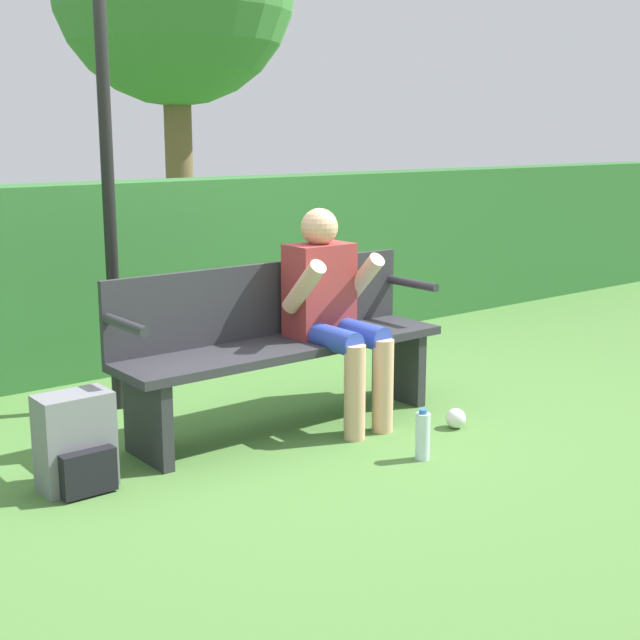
# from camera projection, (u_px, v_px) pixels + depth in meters

# --- Properties ---
(ground_plane) EXTENTS (40.00, 40.00, 0.00)m
(ground_plane) POSITION_uv_depth(u_px,v_px,m) (286.00, 427.00, 4.77)
(ground_plane) COLOR #4C7A38
(hedge_back) EXTENTS (12.00, 0.39, 1.23)m
(hedge_back) POSITION_uv_depth(u_px,v_px,m) (137.00, 274.00, 5.93)
(hedge_back) COLOR #2D662D
(hedge_back) RESTS_ON ground
(park_bench) EXTENTS (1.87, 0.44, 0.86)m
(park_bench) POSITION_uv_depth(u_px,v_px,m) (279.00, 341.00, 4.72)
(park_bench) COLOR #2D2D33
(park_bench) RESTS_ON ground
(person_seated) EXTENTS (0.49, 0.58, 1.15)m
(person_seated) POSITION_uv_depth(u_px,v_px,m) (332.00, 306.00, 4.74)
(person_seated) COLOR #993333
(person_seated) RESTS_ON ground
(backpack) EXTENTS (0.32, 0.26, 0.43)m
(backpack) POSITION_uv_depth(u_px,v_px,m) (77.00, 444.00, 3.91)
(backpack) COLOR slate
(backpack) RESTS_ON ground
(water_bottle) EXTENTS (0.07, 0.07, 0.25)m
(water_bottle) POSITION_uv_depth(u_px,v_px,m) (423.00, 436.00, 4.27)
(water_bottle) COLOR silver
(water_bottle) RESTS_ON ground
(signpost) EXTENTS (0.31, 0.09, 2.69)m
(signpost) POSITION_uv_depth(u_px,v_px,m) (106.00, 137.00, 4.77)
(signpost) COLOR black
(signpost) RESTS_ON ground
(litter_crumple) EXTENTS (0.11, 0.11, 0.11)m
(litter_crumple) POSITION_uv_depth(u_px,v_px,m) (456.00, 418.00, 4.74)
(litter_crumple) COLOR silver
(litter_crumple) RESTS_ON ground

